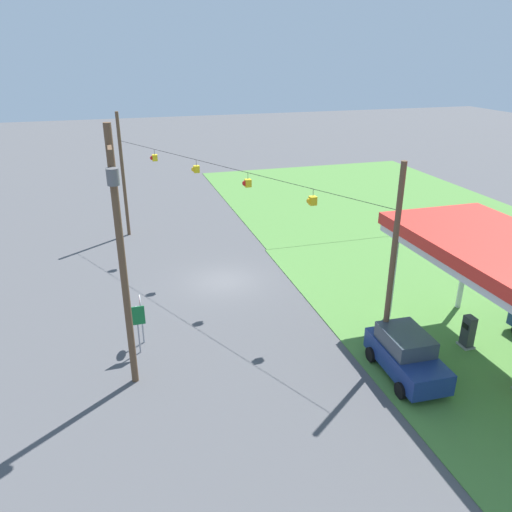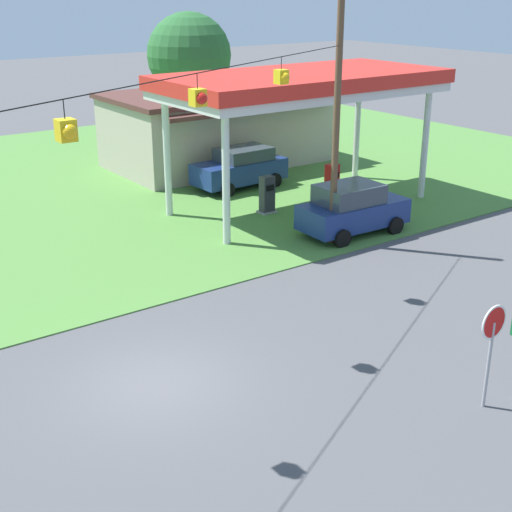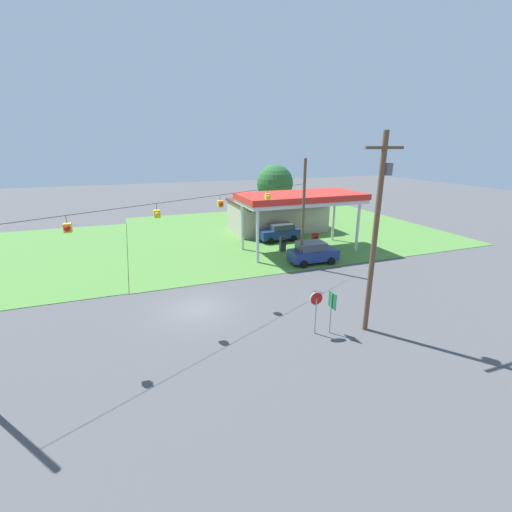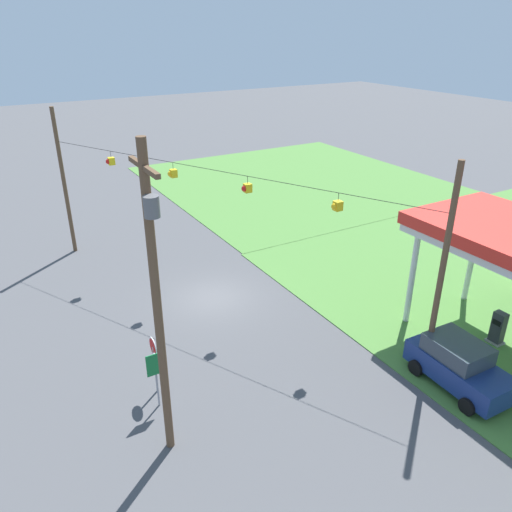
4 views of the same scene
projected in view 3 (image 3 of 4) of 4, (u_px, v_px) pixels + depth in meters
ground_plane at (197, 309)px, 21.73m from camera, size 160.00×160.00×0.00m
grass_verge_station_corner at (281, 229)px, 42.29m from camera, size 36.00×28.00×0.04m
gas_station_canopy at (301, 199)px, 32.39m from camera, size 11.76×5.66×5.62m
gas_station_store at (277, 215)px, 41.48m from camera, size 11.14×6.99×3.79m
fuel_pump_near at (283, 245)px, 33.14m from camera, size 0.71×0.56×1.59m
fuel_pump_far at (315, 241)px, 34.31m from camera, size 0.71×0.56×1.59m
car_at_pumps_front at (313, 252)px, 29.89m from camera, size 4.28×2.23×1.97m
car_at_pumps_rear at (279, 232)px, 37.07m from camera, size 4.46×2.24×1.87m
stop_sign_roadside at (316, 303)px, 18.39m from camera, size 0.80×0.08×2.50m
route_sign at (332, 305)px, 18.50m from camera, size 0.10×0.70×2.40m
utility_pole_main at (377, 227)px, 17.57m from camera, size 2.20×0.44×10.62m
signal_span_gantry at (193, 235)px, 20.21m from camera, size 20.20×10.24×8.97m
tree_behind_station at (275, 183)px, 48.31m from camera, size 5.14×5.14×7.42m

